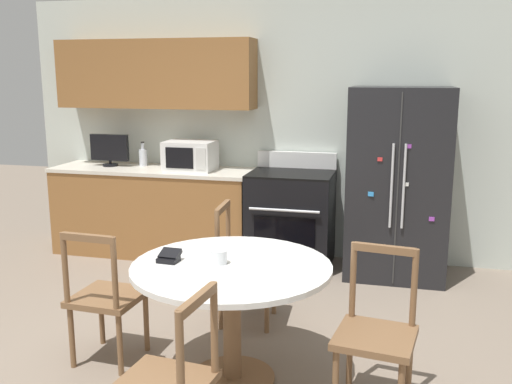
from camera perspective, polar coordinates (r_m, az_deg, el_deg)
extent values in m
plane|color=gray|center=(3.75, -7.59, -17.82)|extent=(14.00, 14.00, 0.00)
cube|color=silver|center=(5.83, 1.71, 6.39)|extent=(5.20, 0.10, 2.60)
cube|color=#936033|center=(5.96, -10.05, 11.54)|extent=(2.05, 0.34, 0.68)
cube|color=#936033|center=(6.00, -10.12, -2.03)|extent=(2.05, 0.62, 0.86)
cube|color=beige|center=(5.91, -10.27, 2.20)|extent=(2.07, 0.64, 0.03)
cube|color=black|center=(5.34, 13.99, 0.85)|extent=(0.89, 0.70, 1.73)
cube|color=#333333|center=(4.99, 13.96, 0.10)|extent=(0.01, 0.01, 1.66)
cylinder|color=silver|center=(4.97, 13.41, 0.59)|extent=(0.02, 0.02, 0.73)
cylinder|color=silver|center=(4.97, 14.56, 0.53)|extent=(0.02, 0.02, 0.73)
cube|color=#338CD8|center=(5.00, 11.41, -0.21)|extent=(0.05, 0.02, 0.04)
cube|color=purple|center=(4.93, 15.04, 4.43)|extent=(0.04, 0.02, 0.03)
cube|color=white|center=(4.98, 14.80, 0.74)|extent=(0.04, 0.01, 0.03)
cube|color=red|center=(4.95, 12.29, 3.21)|extent=(0.04, 0.01, 0.03)
cube|color=purple|center=(5.05, 17.16, -2.60)|extent=(0.05, 0.01, 0.04)
cube|color=black|center=(5.55, 3.50, -2.83)|extent=(0.80, 0.64, 0.90)
cube|color=black|center=(5.26, 2.84, -4.64)|extent=(0.57, 0.01, 0.40)
cylinder|color=silver|center=(5.17, 2.81, -1.85)|extent=(0.65, 0.02, 0.02)
cube|color=black|center=(5.45, 3.56, 1.86)|extent=(0.80, 0.64, 0.02)
cube|color=white|center=(5.72, 4.11, 3.23)|extent=(0.80, 0.06, 0.16)
cube|color=white|center=(5.72, -6.58, 3.64)|extent=(0.49, 0.37, 0.29)
cube|color=black|center=(5.56, -7.68, 3.39)|extent=(0.28, 0.01, 0.20)
cube|color=silver|center=(5.49, -5.55, 3.32)|extent=(0.10, 0.01, 0.21)
cylinder|color=black|center=(6.14, -14.35, 2.63)|extent=(0.16, 0.16, 0.02)
cylinder|color=black|center=(6.13, -14.36, 2.91)|extent=(0.03, 0.03, 0.04)
cube|color=black|center=(6.11, -14.44, 4.35)|extent=(0.41, 0.05, 0.27)
cylinder|color=silver|center=(6.06, -11.23, 3.39)|extent=(0.08, 0.08, 0.17)
cylinder|color=silver|center=(6.05, -11.27, 4.51)|extent=(0.03, 0.03, 0.07)
cylinder|color=#262626|center=(6.04, -11.29, 4.89)|extent=(0.04, 0.04, 0.01)
cylinder|color=white|center=(3.39, -2.46, -7.51)|extent=(1.19, 1.19, 0.03)
cylinder|color=brown|center=(3.52, -2.41, -13.03)|extent=(0.11, 0.11, 0.69)
cylinder|color=brown|center=(3.69, -2.36, -18.05)|extent=(0.52, 0.52, 0.03)
cylinder|color=brown|center=(2.48, -7.59, -16.47)|extent=(0.04, 0.04, 0.45)
cylinder|color=brown|center=(2.76, -4.20, -13.37)|extent=(0.04, 0.04, 0.45)
cube|color=brown|center=(2.53, -5.89, -10.70)|extent=(0.07, 0.35, 0.04)
cube|color=brown|center=(3.86, -14.55, -10.12)|extent=(0.44, 0.44, 0.04)
cylinder|color=brown|center=(4.17, -15.20, -11.84)|extent=(0.04, 0.04, 0.41)
cylinder|color=brown|center=(4.01, -10.92, -12.63)|extent=(0.04, 0.04, 0.41)
cylinder|color=brown|center=(3.91, -17.94, -13.65)|extent=(0.04, 0.04, 0.41)
cylinder|color=brown|center=(3.74, -13.46, -14.62)|extent=(0.04, 0.04, 0.41)
cylinder|color=brown|center=(3.72, -18.55, -7.18)|extent=(0.04, 0.04, 0.45)
cylinder|color=brown|center=(3.54, -13.96, -7.89)|extent=(0.04, 0.04, 0.45)
cube|color=brown|center=(3.57, -16.50, -4.42)|extent=(0.35, 0.05, 0.04)
cube|color=brown|center=(3.28, 11.82, -14.07)|extent=(0.47, 0.47, 0.04)
cylinder|color=brown|center=(3.26, 7.94, -18.52)|extent=(0.04, 0.04, 0.41)
cylinder|color=brown|center=(3.51, 15.06, -16.50)|extent=(0.04, 0.04, 0.41)
cylinder|color=brown|center=(3.56, 9.34, -15.84)|extent=(0.04, 0.04, 0.41)
cylinder|color=brown|center=(3.34, 15.53, -9.22)|extent=(0.04, 0.04, 0.45)
cylinder|color=brown|center=(3.38, 9.67, -8.64)|extent=(0.04, 0.04, 0.45)
cube|color=brown|center=(3.29, 12.74, -5.60)|extent=(0.35, 0.08, 0.04)
cube|color=brown|center=(4.29, -0.81, -7.51)|extent=(0.45, 0.45, 0.04)
cylinder|color=brown|center=(4.50, 1.82, -9.63)|extent=(0.04, 0.04, 0.41)
cylinder|color=brown|center=(4.18, 1.09, -11.33)|extent=(0.04, 0.04, 0.41)
cylinder|color=brown|center=(4.56, -2.52, -9.34)|extent=(0.04, 0.04, 0.41)
cylinder|color=brown|center=(4.25, -3.58, -10.98)|extent=(0.04, 0.04, 0.41)
cylinder|color=brown|center=(4.41, -2.79, -3.62)|extent=(0.04, 0.04, 0.45)
cylinder|color=brown|center=(4.09, -3.89, -4.88)|extent=(0.04, 0.04, 0.45)
cube|color=brown|center=(4.20, -3.35, -1.54)|extent=(0.06, 0.35, 0.04)
cylinder|color=silver|center=(3.39, -3.72, -6.51)|extent=(0.10, 0.10, 0.08)
cylinder|color=red|center=(3.39, -3.72, -6.81)|extent=(0.08, 0.08, 0.05)
cube|color=black|center=(3.46, -8.78, -6.73)|extent=(0.12, 0.10, 0.03)
cube|color=black|center=(3.47, -8.59, -6.17)|extent=(0.12, 0.11, 0.06)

